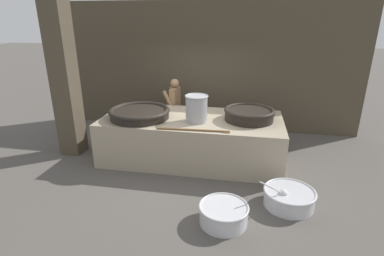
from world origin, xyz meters
TOP-DOWN VIEW (x-y plane):
  - ground_plane at (0.00, 0.00)m, footprint 60.00×60.00m
  - back_wall at (0.00, 2.21)m, footprint 8.37×0.24m
  - support_pillar at (-2.87, -0.18)m, footprint 0.47×0.47m
  - hearth_platform at (0.00, 0.00)m, footprint 3.95×1.81m
  - giant_wok_near at (-1.13, -0.22)m, footprint 1.33×1.33m
  - giant_wok_far at (1.24, 0.06)m, footprint 1.08×1.08m
  - stock_pot at (0.14, -0.24)m, footprint 0.49×0.49m
  - stirring_paddle at (0.23, -0.80)m, footprint 1.44×0.14m
  - cook at (-0.69, 1.21)m, footprint 0.39×0.60m
  - prep_bowl_vegetables at (1.98, -1.55)m, footprint 0.99×0.90m
  - prep_bowl_meat at (0.92, -2.22)m, footprint 0.79×0.79m

SIDE VIEW (x-z plane):
  - ground_plane at x=0.00m, z-range 0.00..0.00m
  - prep_bowl_vegetables at x=1.98m, z-range -0.17..0.50m
  - prep_bowl_meat at x=0.92m, z-range 0.02..0.33m
  - hearth_platform at x=0.00m, z-range 0.00..0.97m
  - cook at x=-0.69m, z-range 0.07..1.65m
  - stirring_paddle at x=0.23m, z-range 0.97..1.01m
  - giant_wok_near at x=-1.13m, z-range 0.98..1.20m
  - giant_wok_far at x=1.24m, z-range 0.99..1.24m
  - stock_pot at x=0.14m, z-range 0.98..1.55m
  - back_wall at x=0.00m, z-range 0.00..3.50m
  - support_pillar at x=-2.87m, z-range 0.00..3.50m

